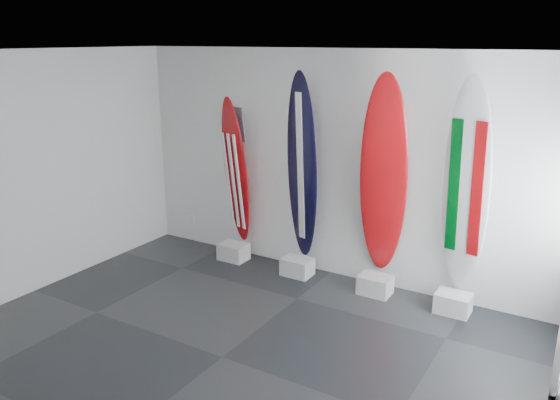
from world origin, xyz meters
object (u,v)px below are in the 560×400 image
Objects in this scene: surfboard_usa at (236,172)px; surfboard_swiss at (384,177)px; surfboard_navy at (302,167)px; surfboard_italy at (466,188)px.

surfboard_swiss reaches higher than surfboard_usa.
surfboard_navy is 0.99× the size of surfboard_italy.
surfboard_navy is 2.11m from surfboard_italy.
surfboard_usa is 3.18m from surfboard_italy.
surfboard_swiss reaches higher than surfboard_navy.
surfboard_italy is at bearing 19.13° from surfboard_navy.
surfboard_italy reaches higher than surfboard_usa.
surfboard_usa is 0.84× the size of surfboard_swiss.
surfboard_italy is (3.17, 0.00, 0.20)m from surfboard_usa.
surfboard_swiss is at bearing -167.27° from surfboard_italy.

